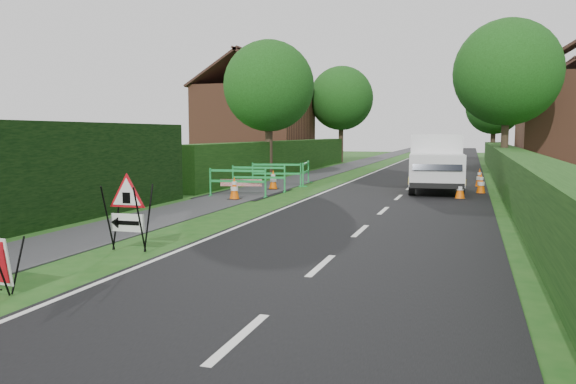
# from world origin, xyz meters

# --- Properties ---
(ground) EXTENTS (120.00, 120.00, 0.00)m
(ground) POSITION_xyz_m (0.00, 0.00, 0.00)
(ground) COLOR #194A15
(ground) RESTS_ON ground
(road_surface) EXTENTS (6.00, 90.00, 0.02)m
(road_surface) POSITION_xyz_m (2.50, 35.00, 0.00)
(road_surface) COLOR black
(road_surface) RESTS_ON ground
(footpath) EXTENTS (2.00, 90.00, 0.02)m
(footpath) POSITION_xyz_m (-3.00, 35.00, 0.01)
(footpath) COLOR #2D2D30
(footpath) RESTS_ON ground
(hedge_west_far) EXTENTS (1.00, 24.00, 1.80)m
(hedge_west_far) POSITION_xyz_m (-5.00, 22.00, 0.00)
(hedge_west_far) COLOR #14380F
(hedge_west_far) RESTS_ON ground
(hedge_east) EXTENTS (1.20, 50.00, 1.50)m
(hedge_east) POSITION_xyz_m (6.50, 16.00, 0.00)
(hedge_east) COLOR #14380F
(hedge_east) RESTS_ON ground
(house_west) EXTENTS (7.50, 7.40, 7.88)m
(house_west) POSITION_xyz_m (-10.00, 30.00, 2.90)
(house_west) COLOR brown
(house_west) RESTS_ON ground
(house_east_b) EXTENTS (7.50, 7.40, 7.88)m
(house_east_b) POSITION_xyz_m (12.00, 42.00, 2.90)
(house_east_b) COLOR brown
(house_east_b) RESTS_ON ground
(tree_nw) EXTENTS (4.40, 4.40, 6.70)m
(tree_nw) POSITION_xyz_m (-4.60, 18.00, 4.48)
(tree_nw) COLOR #2D2116
(tree_nw) RESTS_ON ground
(tree_ne) EXTENTS (5.20, 5.20, 7.79)m
(tree_ne) POSITION_xyz_m (6.40, 22.00, 5.17)
(tree_ne) COLOR #2D2116
(tree_ne) RESTS_ON ground
(tree_fw) EXTENTS (4.80, 4.80, 7.24)m
(tree_fw) POSITION_xyz_m (-4.60, 34.00, 4.83)
(tree_fw) COLOR #2D2116
(tree_fw) RESTS_ON ground
(tree_fe) EXTENTS (4.20, 4.20, 6.33)m
(tree_fe) POSITION_xyz_m (6.40, 38.00, 4.22)
(tree_fe) COLOR #2D2116
(tree_fe) RESTS_ON ground
(triangle_sign) EXTENTS (0.87, 0.87, 1.24)m
(triangle_sign) POSITION_xyz_m (-1.26, 0.99, 0.86)
(triangle_sign) COLOR black
(triangle_sign) RESTS_ON ground
(works_van) EXTENTS (2.25, 4.92, 2.18)m
(works_van) POSITION_xyz_m (3.56, 14.14, 1.16)
(works_van) COLOR silver
(works_van) RESTS_ON ground
(traffic_cone_0) EXTENTS (0.38, 0.38, 0.79)m
(traffic_cone_0) POSITION_xyz_m (4.52, 11.74, 0.39)
(traffic_cone_0) COLOR black
(traffic_cone_0) RESTS_ON ground
(traffic_cone_1) EXTENTS (0.38, 0.38, 0.79)m
(traffic_cone_1) POSITION_xyz_m (5.21, 13.74, 0.39)
(traffic_cone_1) COLOR black
(traffic_cone_1) RESTS_ON ground
(traffic_cone_2) EXTENTS (0.38, 0.38, 0.79)m
(traffic_cone_2) POSITION_xyz_m (5.19, 16.37, 0.39)
(traffic_cone_2) COLOR black
(traffic_cone_2) RESTS_ON ground
(traffic_cone_3) EXTENTS (0.38, 0.38, 0.79)m
(traffic_cone_3) POSITION_xyz_m (-2.65, 9.24, 0.39)
(traffic_cone_3) COLOR black
(traffic_cone_3) RESTS_ON ground
(traffic_cone_4) EXTENTS (0.38, 0.38, 0.79)m
(traffic_cone_4) POSITION_xyz_m (-2.54, 12.82, 0.39)
(traffic_cone_4) COLOR black
(traffic_cone_4) RESTS_ON ground
(ped_barrier_0) EXTENTS (2.08, 0.56, 1.00)m
(ped_barrier_0) POSITION_xyz_m (-2.87, 10.04, 0.63)
(ped_barrier_0) COLOR green
(ped_barrier_0) RESTS_ON ground
(ped_barrier_1) EXTENTS (2.09, 0.68, 1.00)m
(ped_barrier_1) POSITION_xyz_m (-2.79, 11.87, 0.63)
(ped_barrier_1) COLOR green
(ped_barrier_1) RESTS_ON ground
(ped_barrier_2) EXTENTS (2.08, 0.86, 1.00)m
(ped_barrier_2) POSITION_xyz_m (-2.82, 14.01, 0.63)
(ped_barrier_2) COLOR green
(ped_barrier_2) RESTS_ON ground
(ped_barrier_3) EXTENTS (0.68, 2.09, 1.00)m
(ped_barrier_3) POSITION_xyz_m (-1.94, 15.34, 0.63)
(ped_barrier_3) COLOR green
(ped_barrier_3) RESTS_ON ground
(redwhite_plank) EXTENTS (1.46, 0.41, 0.25)m
(redwhite_plank) POSITION_xyz_m (-2.99, 10.63, 0.00)
(redwhite_plank) COLOR red
(redwhite_plank) RESTS_ON ground
(hatchback_car) EXTENTS (1.52, 3.67, 1.24)m
(hatchback_car) POSITION_xyz_m (2.31, 27.34, 0.62)
(hatchback_car) COLOR silver
(hatchback_car) RESTS_ON ground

